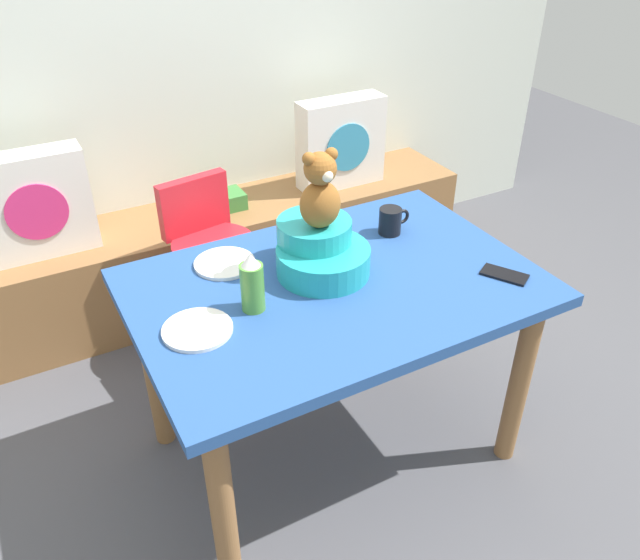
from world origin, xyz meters
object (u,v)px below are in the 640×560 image
object	(u,v)px
pillow_floral_right	(341,143)
dinner_plate_near	(197,330)
infant_seat_teal	(320,251)
pillow_floral_left	(35,205)
teddy_bear	(320,192)
highchair	(213,249)
cell_phone	(504,275)
dinner_plate_far	(225,263)
ketchup_bottle	(252,284)
dining_table	(335,310)
coffee_mug	(391,221)
book_stack	(223,201)

from	to	relation	value
pillow_floral_right	dinner_plate_near	distance (m)	1.66
dinner_plate_near	infant_seat_teal	bearing A→B (deg)	14.65
pillow_floral_left	teddy_bear	distance (m)	1.35
highchair	cell_phone	distance (m)	1.18
infant_seat_teal	dinner_plate_far	size ratio (longest dim) A/B	1.65
ketchup_bottle	dinner_plate_near	distance (m)	0.20
teddy_bear	dinner_plate_far	size ratio (longest dim) A/B	1.25
dining_table	infant_seat_teal	xyz separation A→B (m)	(-0.01, 0.09, 0.18)
ketchup_bottle	dinner_plate_near	xyz separation A→B (m)	(-0.18, -0.03, -0.08)
teddy_bear	cell_phone	bearing A→B (deg)	-32.00
coffee_mug	dinner_plate_far	xyz separation A→B (m)	(-0.60, 0.08, -0.04)
dinner_plate_far	coffee_mug	bearing A→B (deg)	-7.51
dining_table	infant_seat_teal	distance (m)	0.20
dinner_plate_far	cell_phone	bearing A→B (deg)	-32.75
pillow_floral_left	coffee_mug	bearing A→B (deg)	-42.04
coffee_mug	cell_phone	world-z (taller)	coffee_mug
highchair	ketchup_bottle	world-z (taller)	ketchup_bottle
dining_table	coffee_mug	world-z (taller)	coffee_mug
pillow_floral_left	teddy_bear	size ratio (longest dim) A/B	1.76
dinner_plate_near	dining_table	bearing A→B (deg)	4.10
infant_seat_teal	dinner_plate_far	world-z (taller)	infant_seat_teal
book_stack	highchair	xyz separation A→B (m)	(-0.21, -0.44, 0.02)
pillow_floral_left	dining_table	bearing A→B (deg)	-57.10
pillow_floral_right	infant_seat_teal	bearing A→B (deg)	-123.20
pillow_floral_left	dinner_plate_near	xyz separation A→B (m)	(0.28, -1.19, 0.07)
pillow_floral_right	coffee_mug	distance (m)	1.04
dining_table	infant_seat_teal	size ratio (longest dim) A/B	3.84
ketchup_bottle	dinner_plate_far	world-z (taller)	ketchup_bottle
book_stack	dinner_plate_near	world-z (taller)	dinner_plate_near
pillow_floral_right	book_stack	xyz separation A→B (m)	(-0.63, 0.02, -0.18)
dining_table	highchair	bearing A→B (deg)	101.66
ketchup_bottle	dinner_plate_near	world-z (taller)	ketchup_bottle
book_stack	dinner_plate_near	distance (m)	1.34
book_stack	infant_seat_teal	world-z (taller)	infant_seat_teal
pillow_floral_left	teddy_bear	bearing A→B (deg)	-55.30
pillow_floral_left	book_stack	distance (m)	0.83
dinner_plate_far	infant_seat_teal	bearing A→B (deg)	-34.07
pillow_floral_left	cell_phone	world-z (taller)	pillow_floral_left
pillow_floral_left	ketchup_bottle	bearing A→B (deg)	-68.19
infant_seat_teal	teddy_bear	world-z (taller)	teddy_bear
dinner_plate_far	highchair	bearing A→B (deg)	76.49
infant_seat_teal	cell_phone	size ratio (longest dim) A/B	2.29
book_stack	highchair	distance (m)	0.49
coffee_mug	dinner_plate_far	distance (m)	0.60
pillow_floral_right	highchair	bearing A→B (deg)	-153.84
dinner_plate_far	dining_table	bearing A→B (deg)	-44.50
dinner_plate_near	dinner_plate_far	world-z (taller)	same
pillow_floral_left	cell_phone	xyz separation A→B (m)	(1.24, -1.38, 0.06)
cell_phone	pillow_floral_left	bearing A→B (deg)	101.38
ketchup_bottle	coffee_mug	size ratio (longest dim) A/B	1.54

